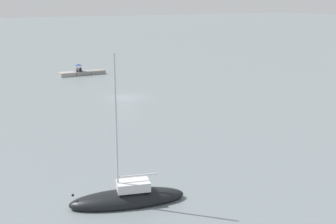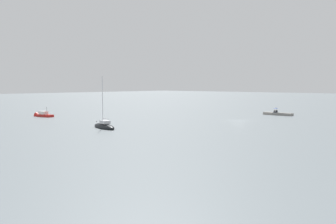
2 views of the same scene
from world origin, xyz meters
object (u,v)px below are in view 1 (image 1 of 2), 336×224
object	(u,v)px
person_seated_grey_right	(77,70)
sailboat_black_near	(128,198)
umbrella_open_navy	(78,65)
person_seated_dark_left	(81,70)

from	to	relation	value
person_seated_grey_right	sailboat_black_near	size ratio (longest dim) A/B	0.08
person_seated_grey_right	sailboat_black_near	bearing A→B (deg)	76.83
person_seated_grey_right	umbrella_open_navy	bearing A→B (deg)	-152.32
person_seated_grey_right	sailboat_black_near	distance (m)	47.26
sailboat_black_near	person_seated_dark_left	bearing A→B (deg)	0.43
umbrella_open_navy	sailboat_black_near	xyz separation A→B (m)	(10.53, 46.29, -1.40)
umbrella_open_navy	sailboat_black_near	bearing A→B (deg)	77.18
umbrella_open_navy	sailboat_black_near	world-z (taller)	sailboat_black_near
person_seated_dark_left	person_seated_grey_right	distance (m)	0.56
umbrella_open_navy	sailboat_black_near	distance (m)	47.49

